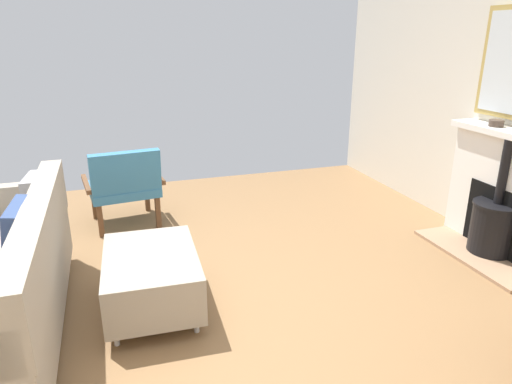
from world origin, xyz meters
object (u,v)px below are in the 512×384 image
armchair_accent (124,184)px  fireplace (506,203)px  ottoman (152,276)px  mantel_bowl_near (496,123)px

armchair_accent → fireplace: bearing=152.2°
ottoman → armchair_accent: armchair_accent is taller
fireplace → ottoman: size_ratio=1.44×
armchair_accent → ottoman: bearing=93.4°
armchair_accent → mantel_bowl_near: bearing=156.1°
fireplace → armchair_accent: size_ratio=1.60×
mantel_bowl_near → armchair_accent: size_ratio=0.15×
ottoman → armchair_accent: size_ratio=1.11×
mantel_bowl_near → ottoman: bearing=3.9°
ottoman → mantel_bowl_near: bearing=-176.1°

